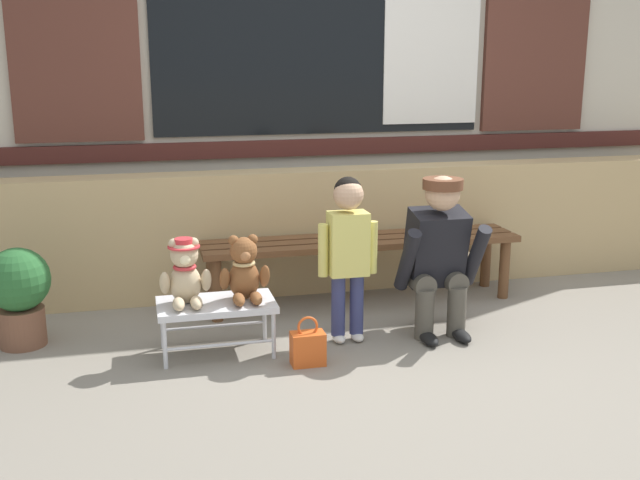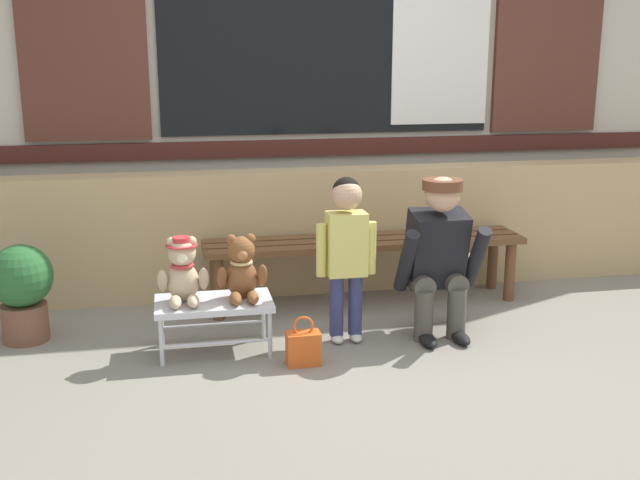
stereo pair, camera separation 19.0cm
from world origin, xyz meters
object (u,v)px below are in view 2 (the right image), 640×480
wooden_bench_long (364,249)px  handbag_on_ground (303,347)px  child_standing (346,242)px  small_display_bench (214,306)px  potted_plant (22,287)px  teddy_bear_with_hat (183,272)px  adult_crouching (439,256)px  teddy_bear_plain (242,270)px

wooden_bench_long → handbag_on_ground: 1.13m
child_standing → handbag_on_ground: size_ratio=3.52×
small_display_bench → handbag_on_ground: size_ratio=2.35×
child_standing → potted_plant: bearing=168.5°
teddy_bear_with_hat → child_standing: 0.92m
handbag_on_ground → potted_plant: size_ratio=0.48×
child_standing → adult_crouching: (0.55, 0.00, -0.11)m
adult_crouching → wooden_bench_long: bearing=113.2°
teddy_bear_plain → small_display_bench: bearing=-179.5°
adult_crouching → potted_plant: (-2.37, 0.37, -0.16)m
teddy_bear_with_hat → teddy_bear_plain: same height
small_display_bench → potted_plant: (-1.06, 0.38, 0.06)m
child_standing → adult_crouching: 0.56m
wooden_bench_long → teddy_bear_plain: size_ratio=5.78×
adult_crouching → handbag_on_ground: (-0.85, -0.29, -0.38)m
child_standing → small_display_bench: bearing=-178.8°
wooden_bench_long → child_standing: child_standing is taller
teddy_bear_with_hat → adult_crouching: bearing=0.6°
teddy_bear_with_hat → child_standing: size_ratio=0.38×
small_display_bench → wooden_bench_long: bearing=32.9°
teddy_bear_plain → adult_crouching: size_ratio=0.38×
small_display_bench → child_standing: (0.75, 0.02, 0.33)m
small_display_bench → teddy_bear_with_hat: (-0.16, 0.00, 0.21)m
wooden_bench_long → small_display_bench: 1.23m
teddy_bear_with_hat → potted_plant: 0.99m
teddy_bear_plain → potted_plant: teddy_bear_plain is taller
wooden_bench_long → child_standing: 0.74m
wooden_bench_long → teddy_bear_with_hat: teddy_bear_with_hat is taller
child_standing → wooden_bench_long: bearing=67.0°
child_standing → potted_plant: child_standing is taller
potted_plant → teddy_bear_with_hat: bearing=-22.9°
teddy_bear_with_hat → teddy_bear_plain: bearing=-0.1°
wooden_bench_long → potted_plant: (-2.09, -0.28, -0.05)m
wooden_bench_long → teddy_bear_with_hat: size_ratio=5.78×
teddy_bear_plain → adult_crouching: 1.14m
wooden_bench_long → potted_plant: 2.11m
small_display_bench → child_standing: size_ratio=0.67×
teddy_bear_plain → potted_plant: (-1.22, 0.38, -0.14)m
teddy_bear_plain → potted_plant: 1.29m
child_standing → handbag_on_ground: 0.65m
small_display_bench → teddy_bear_plain: bearing=0.5°
teddy_bear_plain → child_standing: 0.61m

